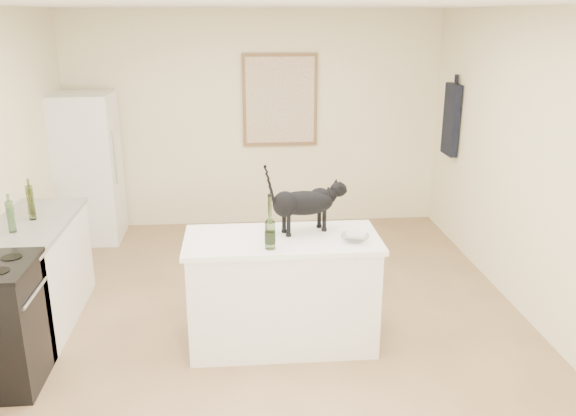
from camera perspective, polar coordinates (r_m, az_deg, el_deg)
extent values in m
plane|color=#A38157|center=(5.13, -1.85, -11.51)|extent=(5.50, 5.50, 0.00)
plane|color=white|center=(4.46, -2.20, 18.95)|extent=(5.50, 5.50, 0.00)
plane|color=beige|center=(7.31, -3.15, 8.33)|extent=(4.50, 0.00, 4.50)
plane|color=beige|center=(2.11, 2.06, -17.44)|extent=(4.50, 0.00, 4.50)
plane|color=beige|center=(5.24, 23.41, 2.98)|extent=(0.00, 5.50, 5.50)
cube|color=white|center=(4.76, -0.55, -8.14)|extent=(1.44, 0.67, 0.86)
cube|color=white|center=(4.58, -0.57, -3.07)|extent=(1.50, 0.70, 0.04)
cube|color=white|center=(5.48, -23.02, -6.00)|extent=(0.60, 1.40, 0.86)
cube|color=gray|center=(5.32, -23.61, -1.56)|extent=(0.62, 1.44, 0.04)
cube|color=white|center=(7.22, -18.66, 3.63)|extent=(0.68, 0.68, 1.70)
cube|color=brown|center=(7.26, -0.77, 10.28)|extent=(0.90, 0.03, 1.10)
cube|color=beige|center=(7.24, -0.76, 10.27)|extent=(0.82, 0.00, 1.02)
cube|color=black|center=(7.03, 15.37, 8.16)|extent=(0.08, 0.34, 0.80)
cylinder|color=#375D25|center=(4.29, -1.74, -1.64)|extent=(0.09, 0.09, 0.36)
imported|color=silver|center=(4.51, 6.42, -2.89)|extent=(0.26, 0.26, 0.05)
cube|color=silver|center=(7.16, -16.13, 7.55)|extent=(0.04, 0.15, 0.20)
cylinder|color=#22501A|center=(5.36, -23.41, 0.46)|extent=(0.06, 0.06, 0.29)
cylinder|color=#1D561D|center=(5.11, -25.02, -0.78)|extent=(0.06, 0.06, 0.25)
cylinder|color=brown|center=(5.48, -23.41, 0.48)|extent=(0.06, 0.06, 0.23)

